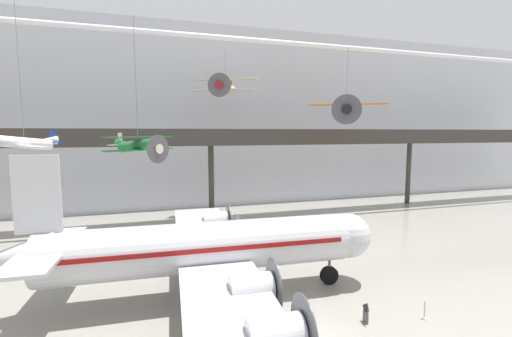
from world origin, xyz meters
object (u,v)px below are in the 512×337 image
(suspended_plane_white_twin, at_px, (24,143))
(suspended_plane_orange_highwing, at_px, (346,109))
(suspended_plane_green_biplane, at_px, (138,145))
(stanchion_barrier, at_px, (424,313))
(airliner_silver_main, at_px, (201,248))
(suspended_plane_cream_biplane, at_px, (226,86))
(info_sign_pedestal, at_px, (366,315))

(suspended_plane_white_twin, relative_size, suspended_plane_orange_highwing, 1.32)
(suspended_plane_green_biplane, xyz_separation_m, stanchion_barrier, (16.10, -17.11, -9.41))
(suspended_plane_white_twin, distance_m, suspended_plane_orange_highwing, 33.70)
(suspended_plane_white_twin, bearing_deg, stanchion_barrier, 101.00)
(suspended_plane_orange_highwing, relative_size, suspended_plane_green_biplane, 0.73)
(airliner_silver_main, relative_size, suspended_plane_white_twin, 2.29)
(suspended_plane_cream_biplane, xyz_separation_m, stanchion_barrier, (5.80, -27.90, -16.30))
(suspended_plane_orange_highwing, xyz_separation_m, stanchion_barrier, (-8.23, -22.40, -13.36))
(airliner_silver_main, distance_m, stanchion_barrier, 13.97)
(stanchion_barrier, bearing_deg, info_sign_pedestal, 170.13)
(suspended_plane_orange_highwing, distance_m, info_sign_pedestal, 28.07)
(stanchion_barrier, bearing_deg, suspended_plane_cream_biplane, 101.75)
(airliner_silver_main, xyz_separation_m, suspended_plane_green_biplane, (-3.97, 10.92, 6.31))
(suspended_plane_green_biplane, bearing_deg, suspended_plane_orange_highwing, 61.05)
(suspended_plane_white_twin, height_order, suspended_plane_orange_highwing, suspended_plane_orange_highwing)
(info_sign_pedestal, bearing_deg, suspended_plane_white_twin, 152.52)
(suspended_plane_white_twin, xyz_separation_m, stanchion_barrier, (24.71, -16.28, -9.67))
(suspended_plane_green_biplane, relative_size, info_sign_pedestal, 10.19)
(suspended_plane_green_biplane, distance_m, suspended_plane_cream_biplane, 16.43)
(suspended_plane_white_twin, xyz_separation_m, info_sign_pedestal, (21.15, -15.66, -9.54))
(suspended_plane_cream_biplane, bearing_deg, suspended_plane_white_twin, -31.66)
(suspended_plane_white_twin, height_order, suspended_plane_green_biplane, suspended_plane_white_twin)
(airliner_silver_main, xyz_separation_m, stanchion_barrier, (12.14, -6.19, -3.10))
(info_sign_pedestal, bearing_deg, suspended_plane_cream_biplane, 103.75)
(suspended_plane_white_twin, xyz_separation_m, suspended_plane_orange_highwing, (32.94, 6.11, 3.69))
(suspended_plane_white_twin, bearing_deg, suspended_plane_orange_highwing, 144.91)
(stanchion_barrier, xyz_separation_m, info_sign_pedestal, (-3.56, 0.62, 0.13))
(suspended_plane_white_twin, bearing_deg, suspended_plane_cream_biplane, 165.98)
(suspended_plane_orange_highwing, relative_size, stanchion_barrier, 8.62)
(suspended_plane_orange_highwing, height_order, suspended_plane_cream_biplane, suspended_plane_cream_biplane)
(stanchion_barrier, bearing_deg, suspended_plane_green_biplane, 133.26)
(suspended_plane_white_twin, height_order, suspended_plane_cream_biplane, suspended_plane_cream_biplane)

